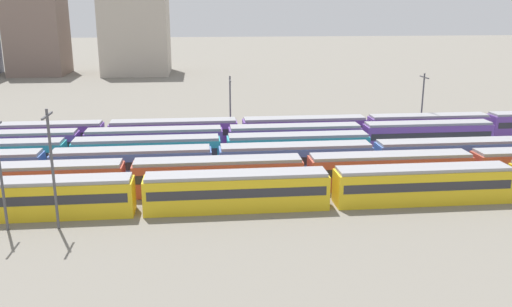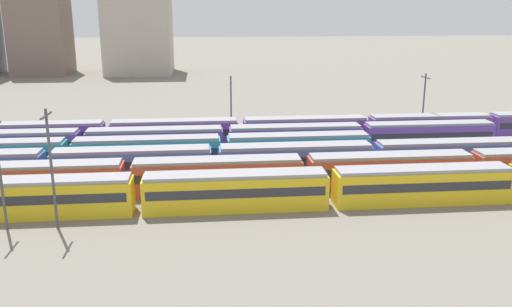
{
  "view_description": "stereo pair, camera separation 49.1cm",
  "coord_description": "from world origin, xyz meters",
  "px_view_note": "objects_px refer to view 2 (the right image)",
  "views": [
    {
      "loc": [
        17.86,
        -49.6,
        19.3
      ],
      "look_at": [
        24.53,
        13.0,
        2.04
      ],
      "focal_mm": 37.68,
      "sensor_mm": 36.0,
      "label": 1
    },
    {
      "loc": [
        18.35,
        -49.65,
        19.3
      ],
      "look_at": [
        24.53,
        13.0,
        2.04
      ],
      "focal_mm": 37.68,
      "sensor_mm": 36.0,
      "label": 2
    }
  ],
  "objects_px": {
    "train_track_5": "(368,128)",
    "catenary_pole_3": "(424,101)",
    "train_track_0": "(330,188)",
    "train_track_1": "(305,172)",
    "catenary_pole_1": "(231,104)",
    "catenary_pole_2": "(51,164)",
    "train_track_3": "(148,152)",
    "train_track_2": "(374,157)",
    "train_track_4": "(226,140)"
  },
  "relations": [
    {
      "from": "catenary_pole_3",
      "to": "train_track_2",
      "type": "bearing_deg",
      "value": -126.34
    },
    {
      "from": "train_track_1",
      "to": "train_track_2",
      "type": "height_order",
      "value": "same"
    },
    {
      "from": "train_track_2",
      "to": "catenary_pole_3",
      "type": "height_order",
      "value": "catenary_pole_3"
    },
    {
      "from": "catenary_pole_2",
      "to": "train_track_4",
      "type": "bearing_deg",
      "value": 55.7
    },
    {
      "from": "train_track_2",
      "to": "catenary_pole_2",
      "type": "xyz_separation_m",
      "value": [
        -33.49,
        -13.52,
        4.13
      ]
    },
    {
      "from": "train_track_2",
      "to": "catenary_pole_2",
      "type": "distance_m",
      "value": 36.35
    },
    {
      "from": "train_track_5",
      "to": "catenary_pole_2",
      "type": "xyz_separation_m",
      "value": [
        -37.55,
        -29.12,
        4.13
      ]
    },
    {
      "from": "train_track_3",
      "to": "train_track_1",
      "type": "bearing_deg",
      "value": -30.26
    },
    {
      "from": "train_track_2",
      "to": "train_track_5",
      "type": "relative_size",
      "value": 1.0
    },
    {
      "from": "train_track_1",
      "to": "train_track_5",
      "type": "xyz_separation_m",
      "value": [
        13.37,
        20.8,
        0.0
      ]
    },
    {
      "from": "train_track_1",
      "to": "catenary_pole_3",
      "type": "height_order",
      "value": "catenary_pole_3"
    },
    {
      "from": "train_track_0",
      "to": "catenary_pole_1",
      "type": "height_order",
      "value": "catenary_pole_1"
    },
    {
      "from": "train_track_5",
      "to": "catenary_pole_3",
      "type": "xyz_separation_m",
      "value": [
        9.45,
        2.76,
        3.41
      ]
    },
    {
      "from": "train_track_2",
      "to": "catenary_pole_2",
      "type": "height_order",
      "value": "catenary_pole_2"
    },
    {
      "from": "train_track_1",
      "to": "catenary_pole_1",
      "type": "height_order",
      "value": "catenary_pole_1"
    },
    {
      "from": "train_track_1",
      "to": "train_track_2",
      "type": "xyz_separation_m",
      "value": [
        9.31,
        5.2,
        0.0
      ]
    },
    {
      "from": "train_track_1",
      "to": "train_track_0",
      "type": "bearing_deg",
      "value": -72.95
    },
    {
      "from": "train_track_4",
      "to": "train_track_1",
      "type": "bearing_deg",
      "value": -63.27
    },
    {
      "from": "train_track_1",
      "to": "catenary_pole_1",
      "type": "distance_m",
      "value": 24.95
    },
    {
      "from": "train_track_2",
      "to": "catenary_pole_3",
      "type": "bearing_deg",
      "value": 53.66
    },
    {
      "from": "train_track_3",
      "to": "train_track_4",
      "type": "height_order",
      "value": "same"
    },
    {
      "from": "train_track_0",
      "to": "train_track_1",
      "type": "bearing_deg",
      "value": 107.05
    },
    {
      "from": "catenary_pole_1",
      "to": "catenary_pole_2",
      "type": "distance_m",
      "value": 36.56
    },
    {
      "from": "train_track_4",
      "to": "catenary_pole_2",
      "type": "bearing_deg",
      "value": -124.3
    },
    {
      "from": "train_track_3",
      "to": "train_track_5",
      "type": "height_order",
      "value": "same"
    },
    {
      "from": "train_track_4",
      "to": "catenary_pole_3",
      "type": "height_order",
      "value": "catenary_pole_3"
    },
    {
      "from": "train_track_5",
      "to": "catenary_pole_1",
      "type": "xyz_separation_m",
      "value": [
        -20.08,
        2.99,
        3.39
      ]
    },
    {
      "from": "train_track_2",
      "to": "train_track_5",
      "type": "distance_m",
      "value": 16.12
    },
    {
      "from": "train_track_3",
      "to": "train_track_5",
      "type": "distance_m",
      "value": 32.89
    },
    {
      "from": "catenary_pole_2",
      "to": "train_track_5",
      "type": "bearing_deg",
      "value": 37.8
    },
    {
      "from": "train_track_0",
      "to": "catenary_pole_3",
      "type": "xyz_separation_m",
      "value": [
        21.22,
        28.76,
        3.41
      ]
    },
    {
      "from": "train_track_5",
      "to": "train_track_0",
      "type": "bearing_deg",
      "value": -114.36
    },
    {
      "from": "train_track_3",
      "to": "train_track_5",
      "type": "bearing_deg",
      "value": 18.44
    },
    {
      "from": "catenary_pole_1",
      "to": "train_track_3",
      "type": "bearing_deg",
      "value": -129.69
    },
    {
      "from": "train_track_1",
      "to": "train_track_2",
      "type": "relative_size",
      "value": 0.66
    },
    {
      "from": "train_track_4",
      "to": "train_track_5",
      "type": "bearing_deg",
      "value": 13.76
    },
    {
      "from": "train_track_1",
      "to": "train_track_3",
      "type": "height_order",
      "value": "same"
    },
    {
      "from": "train_track_0",
      "to": "train_track_4",
      "type": "xyz_separation_m",
      "value": [
        -9.45,
        20.8,
        0.0
      ]
    },
    {
      "from": "train_track_2",
      "to": "train_track_4",
      "type": "relative_size",
      "value": 1.51
    },
    {
      "from": "train_track_1",
      "to": "catenary_pole_1",
      "type": "relative_size",
      "value": 7.85
    },
    {
      "from": "train_track_1",
      "to": "train_track_4",
      "type": "height_order",
      "value": "same"
    },
    {
      "from": "train_track_2",
      "to": "train_track_4",
      "type": "height_order",
      "value": "same"
    },
    {
      "from": "train_track_1",
      "to": "train_track_3",
      "type": "bearing_deg",
      "value": 149.74
    },
    {
      "from": "train_track_0",
      "to": "train_track_5",
      "type": "height_order",
      "value": "same"
    },
    {
      "from": "train_track_0",
      "to": "catenary_pole_1",
      "type": "relative_size",
      "value": 7.85
    },
    {
      "from": "train_track_0",
      "to": "train_track_5",
      "type": "xyz_separation_m",
      "value": [
        11.77,
        26.0,
        0.0
      ]
    },
    {
      "from": "train_track_5",
      "to": "train_track_1",
      "type": "bearing_deg",
      "value": -122.73
    },
    {
      "from": "catenary_pole_2",
      "to": "train_track_1",
      "type": "bearing_deg",
      "value": 18.99
    },
    {
      "from": "catenary_pole_3",
      "to": "catenary_pole_2",
      "type": "bearing_deg",
      "value": -145.85
    },
    {
      "from": "train_track_4",
      "to": "catenary_pole_3",
      "type": "xyz_separation_m",
      "value": [
        30.68,
        7.96,
        3.41
      ]
    }
  ]
}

